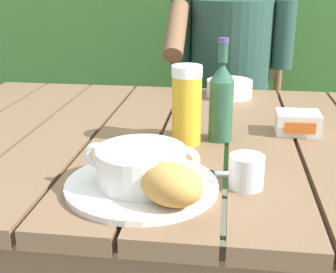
{
  "coord_description": "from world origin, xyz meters",
  "views": [
    {
      "loc": [
        0.08,
        -1.09,
        1.12
      ],
      "look_at": [
        -0.04,
        -0.22,
        0.81
      ],
      "focal_mm": 49.32,
      "sensor_mm": 36.0,
      "label": 1
    }
  ],
  "objects": [
    {
      "name": "table_knife",
      "position": [
        0.06,
        -0.25,
        0.74
      ],
      "size": [
        0.17,
        0.06,
        0.01
      ],
      "color": "silver",
      "rests_on": "dining_table"
    },
    {
      "name": "soup_bowl",
      "position": [
        -0.07,
        -0.32,
        0.79
      ],
      "size": [
        0.22,
        0.17,
        0.08
      ],
      "color": "white",
      "rests_on": "serving_plate"
    },
    {
      "name": "butter_tub",
      "position": [
        0.26,
        0.04,
        0.77
      ],
      "size": [
        0.11,
        0.08,
        0.06
      ],
      "color": "white",
      "rests_on": "dining_table"
    },
    {
      "name": "beer_bottle",
      "position": [
        0.07,
        -0.03,
        0.84
      ],
      "size": [
        0.06,
        0.06,
        0.25
      ],
      "color": "#2A553D",
      "rests_on": "dining_table"
    },
    {
      "name": "person_eating",
      "position": [
        0.08,
        0.74,
        0.73
      ],
      "size": [
        0.48,
        0.47,
        1.23
      ],
      "color": "#254438",
      "rests_on": "ground_plane"
    },
    {
      "name": "chair_near_diner",
      "position": [
        0.08,
        0.94,
        0.51
      ],
      "size": [
        0.49,
        0.44,
        1.07
      ],
      "color": "brown",
      "rests_on": "ground_plane"
    },
    {
      "name": "beer_glass",
      "position": [
        -0.01,
        -0.06,
        0.83
      ],
      "size": [
        0.07,
        0.07,
        0.19
      ],
      "color": "gold",
      "rests_on": "dining_table"
    },
    {
      "name": "water_glass_small",
      "position": [
        0.12,
        -0.29,
        0.77
      ],
      "size": [
        0.07,
        0.07,
        0.06
      ],
      "color": "silver",
      "rests_on": "dining_table"
    },
    {
      "name": "bread_roll",
      "position": [
        -0.01,
        -0.4,
        0.79
      ],
      "size": [
        0.14,
        0.13,
        0.07
      ],
      "color": "gold",
      "rests_on": "serving_plate"
    },
    {
      "name": "diner_bowl",
      "position": [
        0.08,
        0.39,
        0.77
      ],
      "size": [
        0.15,
        0.15,
        0.05
      ],
      "color": "white",
      "rests_on": "dining_table"
    },
    {
      "name": "serving_plate",
      "position": [
        -0.07,
        -0.32,
        0.74
      ],
      "size": [
        0.29,
        0.29,
        0.01
      ],
      "color": "white",
      "rests_on": "dining_table"
    },
    {
      "name": "dining_table",
      "position": [
        0.0,
        0.0,
        0.66
      ],
      "size": [
        1.48,
        1.0,
        0.74
      ],
      "color": "brown",
      "rests_on": "ground_plane"
    }
  ]
}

